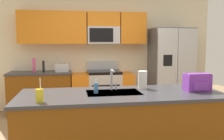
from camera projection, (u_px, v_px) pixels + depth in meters
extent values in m
cube|color=beige|center=(103.00, 52.00, 5.84)|extent=(5.20, 0.10, 2.60)
cube|color=orange|center=(35.00, 27.00, 5.33)|extent=(0.70, 0.32, 0.70)
cube|color=orange|center=(69.00, 28.00, 5.45)|extent=(0.76, 0.32, 0.70)
cube|color=orange|center=(132.00, 28.00, 5.68)|extent=(0.58, 0.32, 0.70)
cube|color=#B7BABF|center=(103.00, 35.00, 5.59)|extent=(0.72, 0.32, 0.38)
cube|color=black|center=(101.00, 35.00, 5.42)|extent=(0.52, 0.01, 0.30)
cube|color=orange|center=(103.00, 19.00, 5.55)|extent=(0.72, 0.32, 0.32)
cube|color=brown|center=(41.00, 93.00, 5.37)|extent=(1.30, 0.60, 0.86)
cube|color=#38383D|center=(40.00, 73.00, 5.32)|extent=(1.33, 0.63, 0.04)
cube|color=#B7BABF|center=(104.00, 92.00, 5.60)|extent=(0.72, 0.60, 0.84)
cube|color=black|center=(106.00, 93.00, 5.29)|extent=(0.60, 0.01, 0.36)
cube|color=black|center=(104.00, 72.00, 5.55)|extent=(0.72, 0.60, 0.06)
cube|color=#B7BABF|center=(103.00, 65.00, 5.80)|extent=(0.72, 0.06, 0.20)
cube|color=orange|center=(80.00, 93.00, 5.51)|extent=(0.36, 0.60, 0.84)
cube|color=orange|center=(126.00, 91.00, 5.68)|extent=(0.28, 0.60, 0.84)
cube|color=#4C4F54|center=(170.00, 69.00, 5.74)|extent=(0.90, 0.70, 1.85)
cube|color=#B7BABF|center=(167.00, 71.00, 5.34)|extent=(0.44, 0.04, 1.81)
cube|color=#B7BABF|center=(187.00, 70.00, 5.41)|extent=(0.44, 0.04, 1.81)
cylinder|color=silver|center=(176.00, 66.00, 5.33)|extent=(0.02, 0.02, 0.60)
cylinder|color=silver|center=(179.00, 66.00, 5.34)|extent=(0.02, 0.02, 0.60)
cube|color=black|center=(168.00, 60.00, 5.29)|extent=(0.20, 0.00, 0.24)
cube|color=brown|center=(122.00, 129.00, 3.17)|extent=(2.53, 0.95, 0.86)
cube|color=#38383D|center=(122.00, 94.00, 3.12)|extent=(2.57, 0.99, 0.04)
cube|color=#B7BABF|center=(114.00, 94.00, 3.15)|extent=(0.68, 0.44, 0.03)
cube|color=#B7BABF|center=(62.00, 68.00, 5.33)|extent=(0.28, 0.16, 0.18)
cube|color=black|center=(59.00, 64.00, 5.32)|extent=(0.03, 0.11, 0.01)
cube|color=black|center=(64.00, 64.00, 5.33)|extent=(0.03, 0.11, 0.01)
cylinder|color=black|center=(43.00, 66.00, 5.32)|extent=(0.05, 0.05, 0.24)
cylinder|color=#EA4C93|center=(34.00, 65.00, 5.32)|extent=(0.06, 0.06, 0.30)
cylinder|color=#B7BABF|center=(111.00, 80.00, 3.30)|extent=(0.03, 0.03, 0.28)
cylinder|color=#B7BABF|center=(113.00, 71.00, 3.19)|extent=(0.02, 0.20, 0.02)
cylinder|color=#B7BABF|center=(116.00, 86.00, 3.32)|extent=(0.02, 0.02, 0.10)
cylinder|color=yellow|center=(39.00, 96.00, 2.63)|extent=(0.08, 0.08, 0.14)
cylinder|color=white|center=(40.00, 84.00, 2.62)|extent=(0.01, 0.03, 0.14)
cylinder|color=#4C8CD8|center=(96.00, 88.00, 3.10)|extent=(0.06, 0.06, 0.13)
cylinder|color=white|center=(96.00, 81.00, 3.09)|extent=(0.02, 0.02, 0.04)
cylinder|color=white|center=(143.00, 80.00, 3.43)|extent=(0.12, 0.12, 0.24)
cube|color=purple|center=(197.00, 82.00, 3.25)|extent=(0.32, 0.20, 0.22)
cube|color=#702F97|center=(198.00, 75.00, 3.22)|extent=(0.30, 0.14, 0.03)
cube|color=purple|center=(201.00, 86.00, 3.15)|extent=(0.20, 0.03, 0.11)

